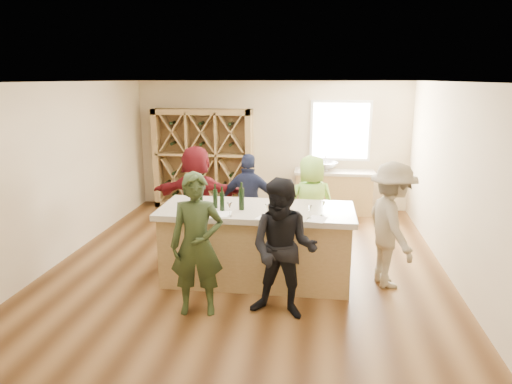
# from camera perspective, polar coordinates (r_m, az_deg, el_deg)

# --- Properties ---
(floor) EXTENTS (6.00, 7.00, 0.10)m
(floor) POSITION_cam_1_polar(r_m,az_deg,el_deg) (7.22, -1.01, -9.64)
(floor) COLOR brown
(floor) RESTS_ON ground
(ceiling) EXTENTS (6.00, 7.00, 0.10)m
(ceiling) POSITION_cam_1_polar(r_m,az_deg,el_deg) (6.61, -1.12, 14.04)
(ceiling) COLOR white
(ceiling) RESTS_ON ground
(wall_back) EXTENTS (6.00, 0.10, 2.80)m
(wall_back) POSITION_cam_1_polar(r_m,az_deg,el_deg) (10.24, 1.95, 5.89)
(wall_back) COLOR beige
(wall_back) RESTS_ON ground
(wall_front) EXTENTS (6.00, 0.10, 2.80)m
(wall_front) POSITION_cam_1_polar(r_m,az_deg,el_deg) (3.47, -10.12, -10.90)
(wall_front) COLOR beige
(wall_front) RESTS_ON ground
(wall_left) EXTENTS (0.10, 7.00, 2.80)m
(wall_left) POSITION_cam_1_polar(r_m,az_deg,el_deg) (7.83, -23.74, 2.17)
(wall_left) COLOR beige
(wall_left) RESTS_ON ground
(wall_right) EXTENTS (0.10, 7.00, 2.80)m
(wall_right) POSITION_cam_1_polar(r_m,az_deg,el_deg) (7.00, 24.45, 0.81)
(wall_right) COLOR beige
(wall_right) RESTS_ON ground
(window_frame) EXTENTS (1.30, 0.06, 1.30)m
(window_frame) POSITION_cam_1_polar(r_m,az_deg,el_deg) (10.08, 10.51, 7.54)
(window_frame) COLOR white
(window_frame) RESTS_ON wall_back
(window_pane) EXTENTS (1.18, 0.01, 1.18)m
(window_pane) POSITION_cam_1_polar(r_m,az_deg,el_deg) (10.04, 10.52, 7.52)
(window_pane) COLOR white
(window_pane) RESTS_ON wall_back
(wine_rack) EXTENTS (2.20, 0.45, 2.20)m
(wine_rack) POSITION_cam_1_polar(r_m,az_deg,el_deg) (10.27, -6.60, 4.14)
(wine_rack) COLOR #9D7C4B
(wine_rack) RESTS_ON floor
(back_counter_base) EXTENTS (1.60, 0.58, 0.86)m
(back_counter_base) POSITION_cam_1_polar(r_m,az_deg,el_deg) (10.04, 9.68, -0.11)
(back_counter_base) COLOR #9D7C4B
(back_counter_base) RESTS_ON floor
(back_counter_top) EXTENTS (1.70, 0.62, 0.06)m
(back_counter_top) POSITION_cam_1_polar(r_m,az_deg,el_deg) (9.94, 9.79, 2.46)
(back_counter_top) COLOR #B6A995
(back_counter_top) RESTS_ON back_counter_base
(sink) EXTENTS (0.54, 0.54, 0.19)m
(sink) POSITION_cam_1_polar(r_m,az_deg,el_deg) (9.91, 8.66, 3.20)
(sink) COLOR silver
(sink) RESTS_ON back_counter_top
(faucet) EXTENTS (0.02, 0.02, 0.30)m
(faucet) POSITION_cam_1_polar(r_m,az_deg,el_deg) (10.08, 8.66, 3.71)
(faucet) COLOR silver
(faucet) RESTS_ON back_counter_top
(tasting_counter_base) EXTENTS (2.60, 1.00, 1.00)m
(tasting_counter_base) POSITION_cam_1_polar(r_m,az_deg,el_deg) (6.59, 0.07, -6.85)
(tasting_counter_base) COLOR #9D7C4B
(tasting_counter_base) RESTS_ON floor
(tasting_counter_top) EXTENTS (2.72, 1.12, 0.08)m
(tasting_counter_top) POSITION_cam_1_polar(r_m,az_deg,el_deg) (6.42, 0.07, -2.34)
(tasting_counter_top) COLOR #B6A995
(tasting_counter_top) RESTS_ON tasting_counter_base
(wine_bottle_a) EXTENTS (0.08, 0.08, 0.30)m
(wine_bottle_a) POSITION_cam_1_polar(r_m,az_deg,el_deg) (6.35, -7.72, -0.87)
(wine_bottle_a) COLOR black
(wine_bottle_a) RESTS_ON tasting_counter_top
(wine_bottle_b) EXTENTS (0.10, 0.10, 0.31)m
(wine_bottle_b) POSITION_cam_1_polar(r_m,az_deg,el_deg) (6.27, -6.99, -0.98)
(wine_bottle_b) COLOR black
(wine_bottle_b) RESTS_ON tasting_counter_top
(wine_bottle_c) EXTENTS (0.07, 0.07, 0.27)m
(wine_bottle_c) POSITION_cam_1_polar(r_m,az_deg,el_deg) (6.40, -5.12, -0.84)
(wine_bottle_c) COLOR black
(wine_bottle_c) RESTS_ON tasting_counter_top
(wine_bottle_d) EXTENTS (0.08, 0.08, 0.26)m
(wine_bottle_d) POSITION_cam_1_polar(r_m,az_deg,el_deg) (6.25, -4.26, -1.19)
(wine_bottle_d) COLOR black
(wine_bottle_d) RESTS_ON tasting_counter_top
(wine_bottle_e) EXTENTS (0.09, 0.09, 0.31)m
(wine_bottle_e) POSITION_cam_1_polar(r_m,az_deg,el_deg) (6.28, -1.82, -0.87)
(wine_bottle_e) COLOR black
(wine_bottle_e) RESTS_ON tasting_counter_top
(wine_glass_a) EXTENTS (0.09, 0.09, 0.19)m
(wine_glass_a) POSITION_cam_1_polar(r_m,az_deg,el_deg) (6.00, -3.33, -2.18)
(wine_glass_a) COLOR white
(wine_glass_a) RESTS_ON tasting_counter_top
(wine_glass_b) EXTENTS (0.09, 0.09, 0.19)m
(wine_glass_b) POSITION_cam_1_polar(r_m,az_deg,el_deg) (5.90, 1.47, -2.43)
(wine_glass_b) COLOR white
(wine_glass_b) RESTS_ON tasting_counter_top
(wine_glass_c) EXTENTS (0.08, 0.08, 0.18)m
(wine_glass_c) POSITION_cam_1_polar(r_m,az_deg,el_deg) (5.94, 6.70, -2.50)
(wine_glass_c) COLOR white
(wine_glass_c) RESTS_ON tasting_counter_top
(wine_glass_d) EXTENTS (0.08, 0.08, 0.17)m
(wine_glass_d) POSITION_cam_1_polar(r_m,az_deg,el_deg) (6.22, 3.58, -1.68)
(wine_glass_d) COLOR white
(wine_glass_d) RESTS_ON tasting_counter_top
(wine_glass_e) EXTENTS (0.10, 0.10, 0.20)m
(wine_glass_e) POSITION_cam_1_polar(r_m,az_deg,el_deg) (6.09, 8.30, -2.02)
(wine_glass_e) COLOR white
(wine_glass_e) RESTS_ON tasting_counter_top
(tasting_menu_a) EXTENTS (0.23, 0.30, 0.00)m
(tasting_menu_a) POSITION_cam_1_polar(r_m,az_deg,el_deg) (6.13, -4.10, -2.75)
(tasting_menu_a) COLOR white
(tasting_menu_a) RESTS_ON tasting_counter_top
(tasting_menu_b) EXTENTS (0.32, 0.36, 0.00)m
(tasting_menu_b) POSITION_cam_1_polar(r_m,az_deg,el_deg) (5.99, 1.44, -3.13)
(tasting_menu_b) COLOR white
(tasting_menu_b) RESTS_ON tasting_counter_top
(tasting_menu_c) EXTENTS (0.29, 0.34, 0.00)m
(tasting_menu_c) POSITION_cam_1_polar(r_m,az_deg,el_deg) (5.95, 7.67, -3.39)
(tasting_menu_c) COLOR white
(tasting_menu_c) RESTS_ON tasting_counter_top
(person_near_left) EXTENTS (0.71, 0.56, 1.78)m
(person_near_left) POSITION_cam_1_polar(r_m,az_deg,el_deg) (5.60, -7.39, -6.56)
(person_near_left) COLOR #263319
(person_near_left) RESTS_ON floor
(person_near_right) EXTENTS (0.91, 0.59, 1.73)m
(person_near_right) POSITION_cam_1_polar(r_m,az_deg,el_deg) (5.49, 3.44, -7.17)
(person_near_right) COLOR black
(person_near_right) RESTS_ON floor
(person_server) EXTENTS (0.80, 1.24, 1.76)m
(person_server) POSITION_cam_1_polar(r_m,az_deg,el_deg) (6.57, 16.52, -4.00)
(person_server) COLOR gray
(person_server) RESTS_ON floor
(person_far_mid) EXTENTS (0.98, 0.51, 1.65)m
(person_far_mid) POSITION_cam_1_polar(r_m,az_deg,el_deg) (7.65, -0.85, -1.31)
(person_far_mid) COLOR #191E38
(person_far_mid) RESTS_ON floor
(person_far_right) EXTENTS (0.93, 0.76, 1.65)m
(person_far_right) POSITION_cam_1_polar(r_m,az_deg,el_deg) (7.57, 6.88, -1.60)
(person_far_right) COLOR #8CC64C
(person_far_right) RESTS_ON floor
(person_far_left) EXTENTS (1.65, 0.62, 1.77)m
(person_far_left) POSITION_cam_1_polar(r_m,az_deg,el_deg) (7.86, -7.40, -0.56)
(person_far_left) COLOR #590F14
(person_far_left) RESTS_ON floor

